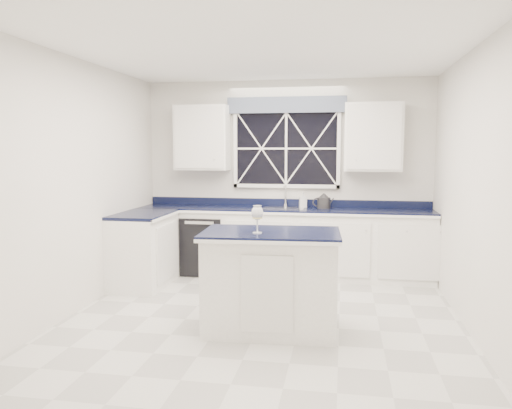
% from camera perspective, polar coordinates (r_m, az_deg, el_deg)
% --- Properties ---
extents(ground, '(4.50, 4.50, 0.00)m').
position_cam_1_polar(ground, '(5.14, 0.46, -13.47)').
color(ground, beige).
rests_on(ground, ground).
extents(back_wall, '(4.00, 0.10, 2.70)m').
position_cam_1_polar(back_wall, '(7.07, 3.49, 3.15)').
color(back_wall, silver).
rests_on(back_wall, ground).
extents(base_cabinets, '(3.99, 1.60, 0.90)m').
position_cam_1_polar(base_cabinets, '(6.77, 0.20, -4.65)').
color(base_cabinets, white).
rests_on(base_cabinets, ground).
extents(countertop, '(3.98, 0.64, 0.04)m').
position_cam_1_polar(countertop, '(6.81, 3.18, -0.59)').
color(countertop, black).
rests_on(countertop, base_cabinets).
extents(dishwasher, '(0.60, 0.58, 0.82)m').
position_cam_1_polar(dishwasher, '(7.10, -5.72, -4.49)').
color(dishwasher, black).
rests_on(dishwasher, ground).
extents(window, '(1.65, 0.09, 1.26)m').
position_cam_1_polar(window, '(7.02, 3.47, 7.05)').
color(window, black).
rests_on(window, ground).
extents(upper_cabinets, '(3.10, 0.34, 0.90)m').
position_cam_1_polar(upper_cabinets, '(6.89, 3.36, 7.65)').
color(upper_cabinets, white).
rests_on(upper_cabinets, ground).
extents(faucet, '(0.05, 0.20, 0.30)m').
position_cam_1_polar(faucet, '(6.99, 3.38, 1.05)').
color(faucet, silver).
rests_on(faucet, countertop).
extents(island, '(1.34, 0.85, 0.97)m').
position_cam_1_polar(island, '(4.82, 1.70, -8.73)').
color(island, white).
rests_on(island, ground).
extents(rug, '(1.36, 0.86, 0.02)m').
position_cam_1_polar(rug, '(6.43, 0.94, -9.28)').
color(rug, beige).
rests_on(rug, ground).
extents(kettle, '(0.29, 0.22, 0.21)m').
position_cam_1_polar(kettle, '(6.84, 7.73, 0.37)').
color(kettle, '#2E2E30').
rests_on(kettle, countertop).
extents(wine_glass, '(0.11, 0.11, 0.26)m').
position_cam_1_polar(wine_glass, '(4.60, 0.15, -1.09)').
color(wine_glass, silver).
rests_on(wine_glass, island).
extents(soap_bottle, '(0.12, 0.12, 0.21)m').
position_cam_1_polar(soap_bottle, '(6.93, 5.40, 0.56)').
color(soap_bottle, silver).
rests_on(soap_bottle, countertop).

